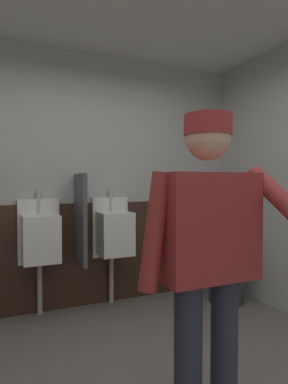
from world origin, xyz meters
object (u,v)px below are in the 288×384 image
at_px(person, 208,248).
at_px(trash_bin, 226,272).
at_px(soap_dispenser, 197,186).
at_px(urinal_middle, 114,233).
at_px(urinal_left, 40,238).

xyz_separation_m(person, trash_bin, (1.34, 1.52, -0.66)).
bearing_deg(soap_dispenser, trash_bin, -86.43).
relative_size(person, soap_dispenser, 9.16).
distance_m(trash_bin, soap_dispenser, 1.08).
bearing_deg(urinal_middle, urinal_left, 180.00).
xyz_separation_m(person, soap_dispenser, (1.31, 2.05, 0.29)).
bearing_deg(person, trash_bin, 48.70).
distance_m(urinal_middle, soap_dispenser, 1.24).
relative_size(trash_bin, soap_dispenser, 3.60).
bearing_deg(urinal_left, trash_bin, -12.02).
height_order(urinal_left, trash_bin, urinal_left).
distance_m(urinal_left, soap_dispenser, 1.95).
distance_m(urinal_middle, person, 1.95).
bearing_deg(person, soap_dispenser, 57.51).
height_order(urinal_middle, trash_bin, urinal_middle).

